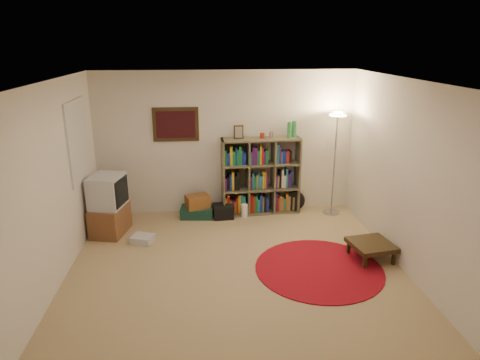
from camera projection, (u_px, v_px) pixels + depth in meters
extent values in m
cube|color=tan|center=(237.00, 272.00, 5.73)|extent=(4.50, 4.50, 0.02)
cube|color=white|center=(236.00, 81.00, 4.96)|extent=(4.50, 4.50, 0.02)
cube|color=silver|center=(226.00, 143.00, 7.49)|extent=(4.50, 0.02, 2.50)
cube|color=silver|center=(262.00, 278.00, 3.20)|extent=(4.50, 0.02, 2.50)
cube|color=silver|center=(50.00, 189.00, 5.15)|extent=(0.02, 4.50, 2.50)
cube|color=silver|center=(410.00, 178.00, 5.54)|extent=(0.02, 4.50, 2.50)
cube|color=black|center=(176.00, 124.00, 7.28)|extent=(0.78, 0.04, 0.58)
cube|color=#3F0C12|center=(176.00, 125.00, 7.26)|extent=(0.66, 0.01, 0.46)
cube|color=white|center=(78.00, 141.00, 6.29)|extent=(0.03, 1.00, 1.20)
cube|color=beige|center=(329.00, 144.00, 7.64)|extent=(0.08, 0.01, 0.12)
cube|color=brown|center=(260.00, 211.00, 7.75)|extent=(1.38, 0.46, 0.03)
cube|color=brown|center=(261.00, 139.00, 7.34)|extent=(1.38, 0.46, 0.03)
cube|color=brown|center=(223.00, 178.00, 7.46)|extent=(0.05, 0.39, 1.36)
cube|color=brown|center=(297.00, 174.00, 7.64)|extent=(0.05, 0.39, 1.36)
cube|color=brown|center=(259.00, 173.00, 7.72)|extent=(1.36, 0.09, 1.36)
cube|color=brown|center=(248.00, 177.00, 7.52)|extent=(0.05, 0.37, 1.30)
cube|color=brown|center=(273.00, 176.00, 7.58)|extent=(0.05, 0.37, 1.30)
cube|color=brown|center=(260.00, 188.00, 7.62)|extent=(1.32, 0.44, 0.03)
cube|color=brown|center=(261.00, 164.00, 7.48)|extent=(1.32, 0.44, 0.03)
cube|color=gold|center=(226.00, 205.00, 7.58)|extent=(0.05, 0.16, 0.29)
cube|color=#A41E17|center=(228.00, 204.00, 7.58)|extent=(0.05, 0.16, 0.35)
cube|color=#BC6617|center=(230.00, 206.00, 7.60)|extent=(0.05, 0.16, 0.24)
cube|color=#4A175E|center=(233.00, 206.00, 7.60)|extent=(0.04, 0.16, 0.24)
cube|color=#BC6617|center=(235.00, 207.00, 7.61)|extent=(0.04, 0.16, 0.22)
cube|color=#A41E17|center=(237.00, 205.00, 7.61)|extent=(0.04, 0.16, 0.29)
cube|color=gold|center=(239.00, 203.00, 7.60)|extent=(0.05, 0.16, 0.34)
cube|color=#237081|center=(241.00, 203.00, 7.61)|extent=(0.05, 0.16, 0.35)
cube|color=#237081|center=(244.00, 204.00, 7.62)|extent=(0.05, 0.16, 0.32)
cube|color=#4A175E|center=(225.00, 184.00, 7.45)|extent=(0.05, 0.16, 0.22)
cube|color=black|center=(228.00, 183.00, 7.46)|extent=(0.05, 0.16, 0.24)
cube|color=navy|center=(230.00, 182.00, 7.46)|extent=(0.04, 0.16, 0.28)
cube|color=gold|center=(232.00, 180.00, 7.45)|extent=(0.05, 0.16, 0.33)
cube|color=black|center=(235.00, 182.00, 7.47)|extent=(0.05, 0.16, 0.25)
cube|color=black|center=(238.00, 180.00, 7.47)|extent=(0.05, 0.16, 0.34)
cube|color=#177533|center=(225.00, 158.00, 7.31)|extent=(0.05, 0.16, 0.27)
cube|color=navy|center=(228.00, 159.00, 7.33)|extent=(0.06, 0.16, 0.22)
cube|color=gold|center=(231.00, 156.00, 7.31)|extent=(0.05, 0.16, 0.34)
cube|color=#177533|center=(234.00, 158.00, 7.33)|extent=(0.05, 0.16, 0.26)
cube|color=navy|center=(236.00, 156.00, 7.33)|extent=(0.03, 0.16, 0.31)
cube|color=#177533|center=(238.00, 157.00, 7.34)|extent=(0.04, 0.16, 0.28)
cube|color=#177533|center=(240.00, 156.00, 7.34)|extent=(0.05, 0.16, 0.33)
cube|color=navy|center=(242.00, 157.00, 7.35)|extent=(0.03, 0.16, 0.27)
cube|color=navy|center=(244.00, 158.00, 7.36)|extent=(0.05, 0.16, 0.23)
cube|color=#A41E17|center=(251.00, 203.00, 7.63)|extent=(0.05, 0.16, 0.33)
cube|color=#A41E17|center=(253.00, 203.00, 7.64)|extent=(0.05, 0.16, 0.30)
cube|color=#177533|center=(256.00, 203.00, 7.65)|extent=(0.05, 0.16, 0.31)
cube|color=#237081|center=(258.00, 205.00, 7.67)|extent=(0.05, 0.16, 0.24)
cube|color=navy|center=(261.00, 203.00, 7.66)|extent=(0.05, 0.16, 0.31)
cube|color=olive|center=(263.00, 204.00, 7.67)|extent=(0.03, 0.16, 0.28)
cube|color=black|center=(264.00, 203.00, 7.67)|extent=(0.04, 0.16, 0.31)
cube|color=navy|center=(267.00, 204.00, 7.68)|extent=(0.05, 0.16, 0.26)
cube|color=#4A175E|center=(251.00, 182.00, 7.51)|extent=(0.04, 0.16, 0.23)
cube|color=#237081|center=(252.00, 181.00, 7.51)|extent=(0.04, 0.16, 0.29)
cube|color=#177533|center=(255.00, 182.00, 7.53)|extent=(0.04, 0.16, 0.22)
cube|color=olive|center=(256.00, 181.00, 7.52)|extent=(0.04, 0.16, 0.26)
cube|color=#237081|center=(258.00, 180.00, 7.52)|extent=(0.03, 0.16, 0.28)
cube|color=#237081|center=(260.00, 182.00, 7.54)|extent=(0.06, 0.16, 0.23)
cube|color=gold|center=(263.00, 180.00, 7.53)|extent=(0.03, 0.16, 0.31)
cube|color=#BC6617|center=(265.00, 180.00, 7.54)|extent=(0.04, 0.16, 0.30)
cube|color=#4A175E|center=(266.00, 181.00, 7.55)|extent=(0.04, 0.16, 0.25)
cube|color=#237081|center=(251.00, 158.00, 7.38)|extent=(0.03, 0.16, 0.23)
cube|color=#4A175E|center=(253.00, 155.00, 7.37)|extent=(0.05, 0.16, 0.32)
cube|color=#4A175E|center=(256.00, 156.00, 7.38)|extent=(0.05, 0.16, 0.31)
cube|color=#177533|center=(258.00, 157.00, 7.39)|extent=(0.05, 0.16, 0.25)
cube|color=gold|center=(260.00, 155.00, 7.39)|extent=(0.03, 0.16, 0.33)
cube|color=#A41E17|center=(262.00, 156.00, 7.40)|extent=(0.04, 0.16, 0.29)
cube|color=#4A175E|center=(264.00, 157.00, 7.41)|extent=(0.04, 0.16, 0.23)
cube|color=#177533|center=(266.00, 157.00, 7.41)|extent=(0.05, 0.16, 0.25)
cube|color=#4A175E|center=(275.00, 201.00, 7.70)|extent=(0.04, 0.16, 0.33)
cube|color=#A41E17|center=(277.00, 203.00, 7.71)|extent=(0.04, 0.16, 0.26)
cube|color=olive|center=(279.00, 202.00, 7.71)|extent=(0.04, 0.16, 0.29)
cube|color=#BC6617|center=(281.00, 203.00, 7.72)|extent=(0.05, 0.16, 0.26)
cube|color=#237081|center=(284.00, 204.00, 7.73)|extent=(0.05, 0.16, 0.23)
cube|color=#BC6617|center=(286.00, 201.00, 7.73)|extent=(0.04, 0.16, 0.32)
cube|color=olive|center=(288.00, 202.00, 7.74)|extent=(0.05, 0.16, 0.27)
cube|color=black|center=(291.00, 204.00, 7.75)|extent=(0.04, 0.16, 0.22)
cube|color=olive|center=(293.00, 203.00, 7.75)|extent=(0.04, 0.16, 0.25)
cube|color=#4A175E|center=(276.00, 181.00, 7.58)|extent=(0.04, 0.16, 0.22)
cube|color=olive|center=(278.00, 181.00, 7.58)|extent=(0.03, 0.16, 0.23)
cube|color=black|center=(279.00, 179.00, 7.57)|extent=(0.04, 0.16, 0.31)
cube|color=silver|center=(282.00, 178.00, 7.57)|extent=(0.04, 0.16, 0.33)
cube|color=silver|center=(284.00, 181.00, 7.60)|extent=(0.05, 0.16, 0.22)
cube|color=#237081|center=(286.00, 177.00, 7.58)|extent=(0.04, 0.16, 0.35)
cube|color=#4A175E|center=(288.00, 180.00, 7.60)|extent=(0.04, 0.16, 0.25)
cube|color=navy|center=(290.00, 179.00, 7.60)|extent=(0.04, 0.16, 0.29)
cube|color=#237081|center=(277.00, 154.00, 7.43)|extent=(0.06, 0.16, 0.34)
cube|color=#4A175E|center=(279.00, 155.00, 7.44)|extent=(0.04, 0.16, 0.31)
cube|color=#237081|center=(281.00, 157.00, 7.45)|extent=(0.03, 0.16, 0.22)
cube|color=navy|center=(283.00, 157.00, 7.46)|extent=(0.04, 0.16, 0.24)
cube|color=navy|center=(285.00, 157.00, 7.46)|extent=(0.04, 0.16, 0.23)
cube|color=#A41E17|center=(287.00, 157.00, 7.47)|extent=(0.06, 0.16, 0.23)
cube|color=black|center=(289.00, 157.00, 7.47)|extent=(0.04, 0.16, 0.23)
cube|color=black|center=(239.00, 132.00, 7.27)|extent=(0.17, 0.03, 0.23)
cube|color=gray|center=(239.00, 132.00, 7.25)|extent=(0.13, 0.02, 0.18)
cylinder|color=maroon|center=(262.00, 136.00, 7.33)|extent=(0.08, 0.08, 0.09)
cylinder|color=silver|center=(271.00, 135.00, 7.35)|extent=(0.07, 0.07, 0.11)
cylinder|color=#368C49|center=(289.00, 130.00, 7.33)|extent=(0.08, 0.08, 0.27)
cylinder|color=#368C49|center=(294.00, 129.00, 7.40)|extent=(0.08, 0.08, 0.27)
cylinder|color=silver|center=(331.00, 212.00, 7.71)|extent=(0.31, 0.31, 0.03)
cylinder|color=silver|center=(334.00, 166.00, 7.44)|extent=(0.03, 0.03, 1.70)
cone|color=silver|center=(338.00, 116.00, 7.17)|extent=(0.38, 0.38, 0.14)
cylinder|color=#FFD88C|center=(338.00, 115.00, 7.17)|extent=(0.30, 0.30, 0.02)
cylinder|color=black|center=(295.00, 210.00, 7.78)|extent=(0.23, 0.23, 0.03)
cylinder|color=black|center=(295.00, 206.00, 7.76)|extent=(0.05, 0.05, 0.14)
cylinder|color=black|center=(295.00, 200.00, 7.70)|extent=(0.34, 0.18, 0.34)
cube|color=brown|center=(110.00, 220.00, 6.83)|extent=(0.59, 0.75, 0.46)
cube|color=silver|center=(107.00, 191.00, 6.68)|extent=(0.57, 0.64, 0.51)
cube|color=black|center=(122.00, 192.00, 6.66)|extent=(0.12, 0.47, 0.42)
cube|color=black|center=(122.00, 192.00, 6.66)|extent=(0.10, 0.42, 0.37)
cube|color=silver|center=(143.00, 239.00, 6.57)|extent=(0.39, 0.36, 0.11)
cube|color=#12332A|center=(197.00, 212.00, 7.52)|extent=(0.59, 0.41, 0.18)
cube|color=brown|center=(198.00, 202.00, 7.43)|extent=(0.46, 0.39, 0.22)
cube|color=black|center=(223.00, 211.00, 7.47)|extent=(0.36, 0.30, 0.24)
cylinder|color=white|center=(244.00, 211.00, 7.50)|extent=(0.14, 0.14, 0.23)
cylinder|color=maroon|center=(319.00, 268.00, 5.80)|extent=(1.73, 1.73, 0.02)
cube|color=black|center=(371.00, 245.00, 6.00)|extent=(0.64, 0.64, 0.07)
cube|color=black|center=(365.00, 262.00, 5.78)|extent=(0.05, 0.05, 0.20)
cube|color=black|center=(394.00, 258.00, 5.89)|extent=(0.05, 0.05, 0.20)
cube|color=black|center=(349.00, 248.00, 6.19)|extent=(0.05, 0.05, 0.20)
cube|color=black|center=(376.00, 244.00, 6.30)|extent=(0.05, 0.05, 0.20)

